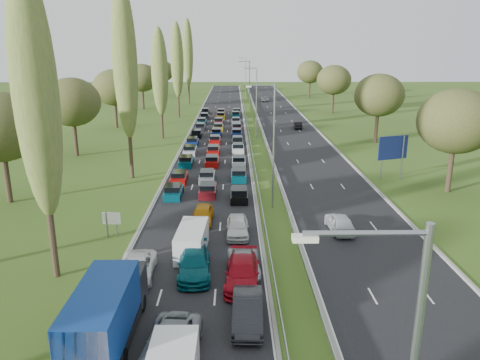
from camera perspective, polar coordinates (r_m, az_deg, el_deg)
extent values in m
plane|color=#334B17|center=(81.83, 1.90, 5.26)|extent=(260.00, 260.00, 0.00)
cube|color=black|center=(84.26, -2.79, 5.56)|extent=(10.50, 215.00, 0.04)
cube|color=black|center=(84.86, 6.40, 5.56)|extent=(10.50, 215.00, 0.04)
cube|color=gray|center=(84.15, 1.04, 5.95)|extent=(0.06, 215.00, 0.32)
cube|color=gray|center=(84.25, 2.61, 5.94)|extent=(0.06, 215.00, 0.32)
cylinder|color=gray|center=(44.45, 4.13, 3.95)|extent=(0.18, 0.18, 12.00)
cylinder|color=gray|center=(78.94, 2.01, 9.27)|extent=(0.18, 0.18, 12.00)
cylinder|color=gray|center=(113.75, 1.17, 11.34)|extent=(0.18, 0.18, 12.00)
cylinder|color=gray|center=(148.65, 0.71, 12.44)|extent=(0.18, 0.18, 12.00)
cylinder|color=#2D2116|center=(33.83, -22.01, -5.37)|extent=(0.44, 0.44, 7.20)
ellipsoid|color=#54652B|center=(31.89, -23.67, 9.56)|extent=(2.80, 2.80, 16.00)
cylinder|color=#2D2116|center=(56.81, -13.21, 4.12)|extent=(0.44, 0.44, 7.92)
ellipsoid|color=#54652B|center=(55.69, -13.86, 13.90)|extent=(2.80, 2.80, 17.60)
cylinder|color=#2D2116|center=(81.14, -9.50, 7.28)|extent=(0.44, 0.44, 6.48)
ellipsoid|color=#54652B|center=(80.35, -9.76, 12.87)|extent=(2.80, 2.80, 14.40)
cylinder|color=#2D2116|center=(105.67, -7.50, 9.55)|extent=(0.44, 0.44, 7.20)
ellipsoid|color=#54652B|center=(105.06, -7.68, 14.32)|extent=(2.80, 2.80, 16.00)
cylinder|color=#2D2116|center=(130.38, -6.25, 10.95)|extent=(0.44, 0.44, 7.92)
ellipsoid|color=#54652B|center=(129.90, -6.38, 15.21)|extent=(2.80, 2.80, 17.60)
cylinder|color=#2D2116|center=(52.29, -26.50, 0.08)|extent=(0.56, 0.56, 4.84)
ellipsoid|color=#38471E|center=(51.25, -27.23, 5.77)|extent=(8.00, 8.00, 6.80)
cylinder|color=#2D2116|center=(71.27, -19.42, 4.73)|extent=(0.56, 0.56, 4.84)
ellipsoid|color=#38471E|center=(70.51, -19.81, 8.93)|extent=(8.00, 8.00, 6.80)
cylinder|color=#2D2116|center=(94.01, -14.88, 7.64)|extent=(0.56, 0.56, 4.84)
ellipsoid|color=#38471E|center=(93.43, -15.11, 10.84)|extent=(8.00, 8.00, 6.80)
cylinder|color=#2D2116|center=(121.16, -11.73, 9.61)|extent=(0.56, 0.56, 4.84)
ellipsoid|color=#38471E|center=(120.71, -11.88, 12.09)|extent=(8.00, 8.00, 6.80)
cylinder|color=#2D2116|center=(152.56, -9.50, 10.97)|extent=(0.56, 0.56, 4.84)
ellipsoid|color=#38471E|center=(152.21, -9.59, 12.95)|extent=(8.00, 8.00, 6.80)
cylinder|color=#2D2116|center=(55.13, 24.23, 1.11)|extent=(0.56, 0.56, 4.84)
ellipsoid|color=#38471E|center=(54.15, 24.87, 6.52)|extent=(8.00, 8.00, 6.80)
cylinder|color=#2D2116|center=(79.86, 16.29, 6.12)|extent=(0.56, 0.56, 4.84)
ellipsoid|color=#38471E|center=(79.18, 16.59, 9.89)|extent=(8.00, 8.00, 6.80)
cylinder|color=#2D2116|center=(113.46, 11.23, 9.22)|extent=(0.56, 0.56, 4.84)
ellipsoid|color=#38471E|center=(112.99, 11.37, 11.88)|extent=(8.00, 8.00, 6.80)
cylinder|color=#2D2116|center=(147.72, 8.46, 10.86)|extent=(0.56, 0.56, 4.84)
ellipsoid|color=#38471E|center=(147.35, 8.55, 12.90)|extent=(8.00, 8.00, 6.80)
cube|color=#053F4C|center=(49.51, -8.08, -1.56)|extent=(1.75, 4.00, 0.80)
cube|color=#A50C0A|center=(54.72, -7.41, 0.17)|extent=(1.75, 4.00, 0.80)
cube|color=#053F4C|center=(62.28, -6.57, 2.15)|extent=(1.75, 4.00, 0.80)
cube|color=#B2B7BC|center=(68.84, -6.10, 3.49)|extent=(1.75, 4.00, 0.80)
cube|color=navy|center=(75.05, -5.81, 4.54)|extent=(1.75, 4.00, 0.80)
cube|color=black|center=(81.94, -5.30, 5.53)|extent=(1.75, 4.00, 0.80)
cube|color=black|center=(88.83, -4.83, 6.36)|extent=(1.75, 4.00, 0.80)
cube|color=#053F4C|center=(95.41, -4.67, 7.03)|extent=(1.75, 4.00, 0.80)
cube|color=black|center=(102.54, -4.34, 7.66)|extent=(1.75, 4.00, 0.80)
cube|color=black|center=(110.41, -4.24, 8.26)|extent=(1.75, 4.00, 0.80)
cube|color=#590F14|center=(49.68, -3.95, -1.38)|extent=(1.75, 4.00, 0.80)
cube|color=slate|center=(54.83, -4.03, 0.30)|extent=(1.75, 4.00, 0.80)
cube|color=#A50C0A|center=(62.20, -3.42, 2.21)|extent=(1.75, 4.00, 0.80)
cube|color=#A50C0A|center=(68.62, -3.26, 3.52)|extent=(1.75, 4.00, 0.80)
cube|color=#A50C0A|center=(76.34, -3.07, 4.80)|extent=(1.75, 4.00, 0.80)
cube|color=navy|center=(82.87, -2.87, 5.69)|extent=(1.75, 4.00, 0.80)
cube|color=#BF990C|center=(88.52, -2.64, 6.36)|extent=(1.75, 4.00, 0.80)
cube|color=#590F14|center=(95.44, -2.61, 7.07)|extent=(1.75, 4.00, 0.80)
cube|color=#BF990C|center=(103.21, -2.34, 7.75)|extent=(1.75, 4.00, 0.80)
cube|color=#A50C0A|center=(109.07, -2.32, 8.19)|extent=(1.75, 4.00, 0.80)
cube|color=black|center=(48.03, -0.12, -1.95)|extent=(1.75, 4.00, 0.80)
cube|color=#053F4C|center=(55.34, -0.16, 0.48)|extent=(1.75, 4.00, 0.80)
cube|color=silver|center=(61.75, -0.16, 2.13)|extent=(1.75, 4.00, 0.80)
cube|color=silver|center=(69.90, -0.25, 3.78)|extent=(1.75, 4.00, 0.80)
cube|color=black|center=(75.50, -0.31, 4.70)|extent=(1.75, 4.00, 0.80)
cube|color=navy|center=(82.45, -0.41, 5.66)|extent=(1.75, 4.00, 0.80)
cube|color=#590F14|center=(88.33, -0.40, 6.36)|extent=(1.75, 4.00, 0.80)
cube|color=slate|center=(95.75, -0.50, 7.11)|extent=(1.75, 4.00, 0.80)
cube|color=#053F4C|center=(104.72, -0.53, 7.88)|extent=(1.75, 4.00, 0.80)
cube|color=slate|center=(109.59, -0.41, 8.24)|extent=(1.75, 4.00, 0.80)
imported|color=silver|center=(33.13, -12.52, -10.41)|extent=(2.60, 5.20, 1.41)
imported|color=gray|center=(25.07, -8.51, -19.38)|extent=(3.08, 5.86, 1.57)
imported|color=#054A55|center=(32.89, -5.61, -10.11)|extent=(2.57, 5.62, 1.59)
imported|color=#C07A0C|center=(41.95, -4.58, -4.22)|extent=(1.94, 4.55, 1.53)
imported|color=black|center=(27.49, 0.93, -15.67)|extent=(1.85, 4.91, 1.60)
imported|color=#A7AAB1|center=(33.05, 0.41, -10.13)|extent=(2.32, 4.87, 1.34)
imported|color=#9E0917|center=(31.49, 0.27, -11.26)|extent=(2.57, 5.67, 1.61)
imported|color=silver|center=(39.12, -0.31, -5.67)|extent=(1.85, 4.58, 1.56)
imported|color=silver|center=(40.87, 12.07, -5.07)|extent=(2.05, 4.67, 1.57)
imported|color=black|center=(90.90, 7.08, 6.67)|extent=(1.66, 4.13, 1.33)
imported|color=gray|center=(135.93, 3.07, 9.84)|extent=(2.40, 4.85, 1.32)
cube|color=black|center=(26.84, -15.55, -17.44)|extent=(2.39, 8.96, 0.50)
cube|color=navy|center=(25.01, -16.51, -15.36)|extent=(2.49, 6.77, 2.59)
cube|color=silver|center=(22.34, -18.89, -19.75)|extent=(2.43, 0.06, 2.49)
cube|color=black|center=(29.22, -14.01, -12.44)|extent=(2.43, 2.19, 2.20)
cylinder|color=black|center=(29.64, -13.92, -14.32)|extent=(2.09, 1.00, 1.00)
cube|color=black|center=(24.39, -7.71, -19.83)|extent=(2.09, 0.86, 1.71)
cube|color=silver|center=(35.89, -5.90, -7.34)|extent=(2.03, 5.07, 2.03)
cube|color=black|center=(37.98, -5.60, -6.15)|extent=(1.98, 0.81, 1.62)
cylinder|color=black|center=(37.74, -6.97, -7.35)|extent=(0.25, 0.69, 0.69)
cylinder|color=black|center=(34.65, -4.66, -9.50)|extent=(0.25, 0.69, 0.69)
cylinder|color=gray|center=(40.35, -15.91, -5.25)|extent=(0.16, 0.16, 2.10)
cylinder|color=gray|center=(40.15, -14.80, -5.27)|extent=(0.16, 0.16, 2.10)
cube|color=white|center=(40.06, -15.42, -4.52)|extent=(1.50, 0.22, 1.00)
cylinder|color=gray|center=(57.62, 16.93, 2.62)|extent=(0.16, 0.16, 5.20)
cylinder|color=gray|center=(58.39, 19.17, 2.60)|extent=(0.16, 0.16, 5.20)
cube|color=navy|center=(57.74, 18.16, 3.77)|extent=(3.82, 1.39, 2.80)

